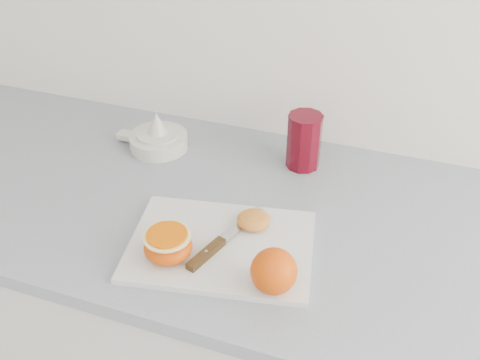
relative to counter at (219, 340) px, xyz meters
The scene contains 8 objects.
counter is the anchor object (origin of this frame).
cutting_board 0.47m from the counter, 63.43° to the right, with size 0.33×0.23×0.01m, color silver.
whole_orange 0.56m from the counter, 47.64° to the right, with size 0.08×0.08×0.08m.
half_orange 0.52m from the counter, 92.45° to the right, with size 0.08×0.08×0.05m.
squeezed_shell 0.49m from the counter, 31.02° to the right, with size 0.06×0.06×0.03m.
paring_knife 0.49m from the counter, 68.92° to the right, with size 0.08×0.20×0.01m.
citrus_juicer 0.53m from the counter, 143.76° to the left, with size 0.17×0.14×0.09m.
red_tumbler 0.55m from the counter, 53.45° to the left, with size 0.08×0.08×0.12m.
Camera 1 is at (0.53, 0.90, 1.55)m, focal length 40.00 mm.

